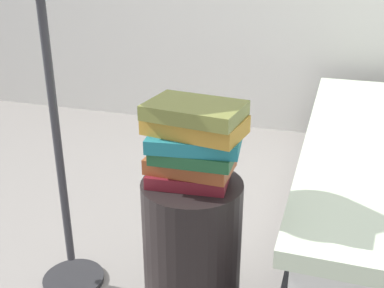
{
  "coord_description": "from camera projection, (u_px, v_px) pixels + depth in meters",
  "views": [
    {
      "loc": [
        0.4,
        -1.3,
        1.24
      ],
      "look_at": [
        0.0,
        0.0,
        0.67
      ],
      "focal_mm": 44.23,
      "sensor_mm": 36.0,
      "label": 1
    }
  ],
  "objects": [
    {
      "name": "book_olive",
      "position": [
        195.0,
        110.0,
        1.42
      ],
      "size": [
        0.31,
        0.23,
        0.05
      ],
      "primitive_type": "cube",
      "rotation": [
        0.0,
        0.0,
        -0.12
      ],
      "color": "olive",
      "rests_on": "book_ochre"
    },
    {
      "name": "book_ochre",
      "position": [
        195.0,
        125.0,
        1.45
      ],
      "size": [
        0.32,
        0.22,
        0.06
      ],
      "primitive_type": "cube",
      "rotation": [
        0.0,
        0.0,
        -0.16
      ],
      "color": "#B7842D",
      "rests_on": "book_teal"
    },
    {
      "name": "side_table",
      "position": [
        192.0,
        251.0,
        1.63
      ],
      "size": [
        0.34,
        0.34,
        0.53
      ],
      "primitive_type": "cylinder",
      "color": "black",
      "rests_on": "ground_plane"
    },
    {
      "name": "book_rust",
      "position": [
        191.0,
        163.0,
        1.52
      ],
      "size": [
        0.27,
        0.18,
        0.05
      ],
      "primitive_type": "cube",
      "rotation": [
        0.0,
        0.0,
        -0.02
      ],
      "color": "#994723",
      "rests_on": "book_maroon"
    },
    {
      "name": "book_forest",
      "position": [
        195.0,
        152.0,
        1.49
      ],
      "size": [
        0.26,
        0.2,
        0.04
      ],
      "primitive_type": "cube",
      "rotation": [
        0.0,
        0.0,
        0.04
      ],
      "color": "#1E512D",
      "rests_on": "book_rust"
    },
    {
      "name": "book_teal",
      "position": [
        195.0,
        140.0,
        1.47
      ],
      "size": [
        0.3,
        0.22,
        0.04
      ],
      "primitive_type": "cube",
      "rotation": [
        0.0,
        0.0,
        0.12
      ],
      "color": "#1E727F",
      "rests_on": "book_forest"
    },
    {
      "name": "book_maroon",
      "position": [
        188.0,
        177.0,
        1.52
      ],
      "size": [
        0.27,
        0.18,
        0.04
      ],
      "primitive_type": "cube",
      "rotation": [
        0.0,
        0.0,
        0.09
      ],
      "color": "maroon",
      "rests_on": "side_table"
    }
  ]
}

